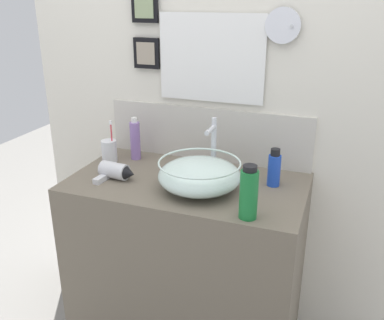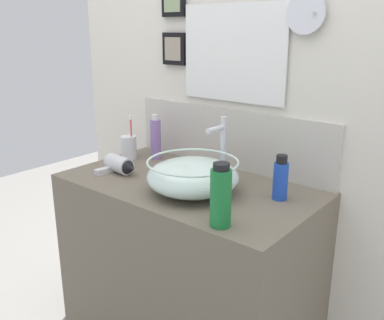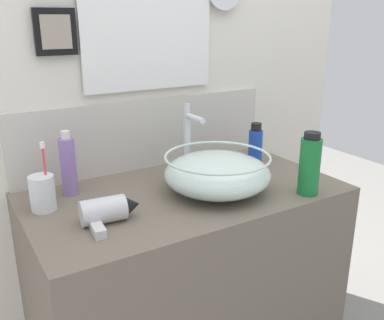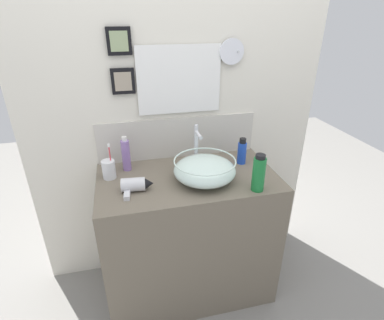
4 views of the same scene
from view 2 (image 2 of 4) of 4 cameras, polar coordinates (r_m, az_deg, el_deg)
vanity_counter at (r=1.86m, az=-0.58°, el=-15.33°), size 1.01×0.56×0.84m
back_panel at (r=1.83m, az=5.63°, el=8.72°), size 1.82×0.10×2.30m
glass_bowl_sink at (r=1.56m, az=0.10°, el=-2.15°), size 0.34×0.34×0.12m
faucet at (r=1.67m, az=3.95°, el=2.04°), size 0.02×0.11×0.26m
hair_drier at (r=1.80m, az=-9.56°, el=-0.73°), size 0.17×0.13×0.07m
toothbrush_cup at (r=2.00m, az=-8.42°, el=1.73°), size 0.07×0.07×0.20m
lotion_bottle at (r=1.97m, az=-4.86°, el=2.88°), size 0.05×0.05×0.21m
shampoo_bottle at (r=1.53m, az=11.72°, el=-2.49°), size 0.05×0.05×0.16m
spray_bottle at (r=1.29m, az=3.85°, el=-4.86°), size 0.07×0.07×0.20m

